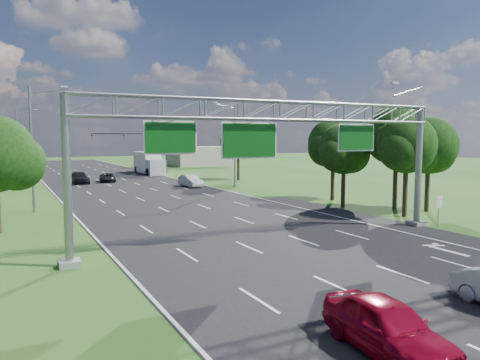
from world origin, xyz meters
TOP-DOWN VIEW (x-y plane):
  - ground at (0.00, 30.00)m, footprint 220.00×220.00m
  - road at (0.00, 30.00)m, footprint 18.00×180.00m
  - road_flare at (10.20, 14.00)m, footprint 3.00×30.00m
  - sign_gantry at (0.33, 12.00)m, footprint 23.50×1.00m
  - regulatory_sign at (12.40, 10.98)m, footprint 0.60×0.08m
  - traffic_signal at (7.48, 65.00)m, footprint 12.21×0.24m
  - streetlight_l_near at (-11.30, 30.00)m, footprint 2.97×0.22m
  - streetlight_l_far at (-11.30, 65.00)m, footprint 2.97×0.22m
  - streetlight_r_mid at (11.30, 40.00)m, footprint 2.97×0.22m
  - tree_cluster_right at (14.80, 19.19)m, footprint 9.91×14.60m
  - tree_verge_lc at (-12.92, 70.04)m, footprint 5.76×4.80m
  - tree_verge_rd at (16.08, 48.04)m, footprint 5.76×4.80m
  - tree_verge_re at (14.08, 78.04)m, footprint 5.76×4.80m
  - building_right at (24.00, 82.00)m, footprint 12.00×9.00m
  - red_coupe at (-4.24, -1.28)m, footprint 2.24×4.67m
  - car_queue_b at (-1.00, 53.64)m, footprint 2.50×4.46m
  - car_queue_c at (-4.70, 52.92)m, footprint 2.15×4.85m
  - car_queue_d at (6.73, 42.62)m, footprint 1.83×4.51m
  - box_truck at (8.00, 64.97)m, footprint 2.91×9.52m

SIDE VIEW (x-z plane):
  - ground at x=0.00m, z-range 0.00..0.00m
  - road at x=0.00m, z-range -0.01..0.01m
  - road_flare at x=10.20m, z-range -0.01..0.01m
  - car_queue_b at x=-1.00m, z-range 0.00..1.18m
  - car_queue_d at x=6.73m, z-range 0.00..1.45m
  - red_coupe at x=-4.24m, z-range 0.00..1.54m
  - car_queue_c at x=-4.70m, z-range 0.00..1.62m
  - regulatory_sign at x=12.40m, z-range 0.46..2.56m
  - box_truck at x=8.00m, z-range -0.07..3.51m
  - building_right at x=24.00m, z-range 0.00..4.00m
  - tree_verge_lc at x=-12.92m, z-range 1.17..8.79m
  - traffic_signal at x=7.48m, z-range 1.67..8.67m
  - tree_verge_re at x=14.08m, z-range 1.28..9.12m
  - tree_cluster_right at x=14.80m, z-range 0.97..9.65m
  - streetlight_l_near at x=-11.30m, z-range 0.50..10.66m
  - streetlight_l_far at x=-11.30m, z-range 0.50..10.66m
  - streetlight_r_mid at x=11.30m, z-range 0.50..10.66m
  - tree_verge_rd at x=16.08m, z-range 1.49..9.77m
  - sign_gantry at x=0.33m, z-range 2.11..11.67m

